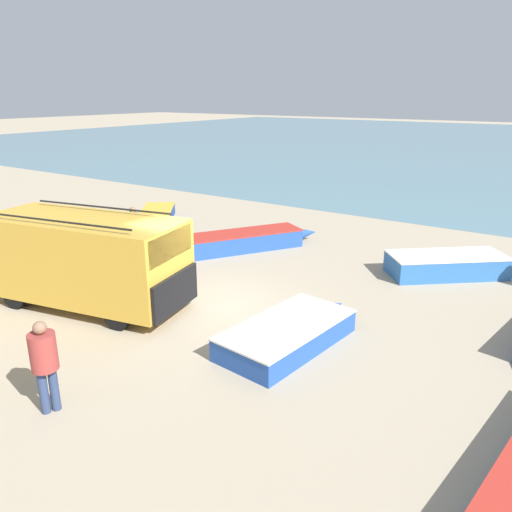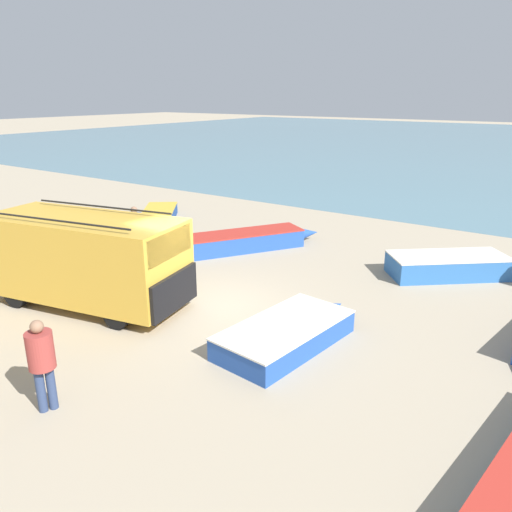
{
  "view_description": "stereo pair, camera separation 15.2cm",
  "coord_description": "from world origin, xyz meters",
  "px_view_note": "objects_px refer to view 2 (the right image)",
  "views": [
    {
      "loc": [
        8.02,
        -9.21,
        5.42
      ],
      "look_at": [
        0.46,
        1.94,
        1.0
      ],
      "focal_mm": 35.0,
      "sensor_mm": 36.0,
      "label": 1
    },
    {
      "loc": [
        8.15,
        -9.13,
        5.42
      ],
      "look_at": [
        0.46,
        1.94,
        1.0
      ],
      "focal_mm": 35.0,
      "sensor_mm": 36.0,
      "label": 2
    }
  ],
  "objects_px": {
    "fishing_rowboat_1": "(1,250)",
    "fishing_rowboat_4": "(288,333)",
    "fisherman_3": "(135,227)",
    "fishing_rowboat_0": "(453,265)",
    "parked_van": "(87,257)",
    "fishing_rowboat_3": "(250,240)",
    "fishing_rowboat_5": "(159,216)",
    "fisherman_1": "(41,357)"
  },
  "relations": [
    {
      "from": "parked_van",
      "to": "fishing_rowboat_0",
      "type": "distance_m",
      "value": 10.8
    },
    {
      "from": "fishing_rowboat_1",
      "to": "fishing_rowboat_3",
      "type": "height_order",
      "value": "fishing_rowboat_3"
    },
    {
      "from": "fishing_rowboat_3",
      "to": "fishing_rowboat_5",
      "type": "height_order",
      "value": "fishing_rowboat_3"
    },
    {
      "from": "fishing_rowboat_0",
      "to": "fishing_rowboat_5",
      "type": "relative_size",
      "value": 1.05
    },
    {
      "from": "fishing_rowboat_3",
      "to": "fisherman_3",
      "type": "distance_m",
      "value": 4.07
    },
    {
      "from": "parked_van",
      "to": "fishing_rowboat_4",
      "type": "distance_m",
      "value": 5.74
    },
    {
      "from": "parked_van",
      "to": "fishing_rowboat_3",
      "type": "distance_m",
      "value": 6.61
    },
    {
      "from": "fishing_rowboat_3",
      "to": "fishing_rowboat_1",
      "type": "bearing_deg",
      "value": 163.54
    },
    {
      "from": "parked_van",
      "to": "fishing_rowboat_5",
      "type": "xyz_separation_m",
      "value": [
        -4.97,
        7.43,
        -1.05
      ]
    },
    {
      "from": "fishing_rowboat_4",
      "to": "fishing_rowboat_5",
      "type": "bearing_deg",
      "value": 65.28
    },
    {
      "from": "fisherman_1",
      "to": "fisherman_3",
      "type": "bearing_deg",
      "value": 151.21
    },
    {
      "from": "fishing_rowboat_3",
      "to": "fishing_rowboat_4",
      "type": "xyz_separation_m",
      "value": [
        4.94,
        -5.42,
        -0.05
      ]
    },
    {
      "from": "fishing_rowboat_1",
      "to": "fishing_rowboat_0",
      "type": "bearing_deg",
      "value": 170.99
    },
    {
      "from": "fishing_rowboat_1",
      "to": "fishing_rowboat_5",
      "type": "relative_size",
      "value": 1.11
    },
    {
      "from": "fishing_rowboat_0",
      "to": "fishing_rowboat_5",
      "type": "xyz_separation_m",
      "value": [
        -12.4,
        -0.35,
        -0.08
      ]
    },
    {
      "from": "fisherman_3",
      "to": "fishing_rowboat_0",
      "type": "bearing_deg",
      "value": -32.84
    },
    {
      "from": "parked_van",
      "to": "fishing_rowboat_1",
      "type": "xyz_separation_m",
      "value": [
        -5.78,
        0.74,
        -1.03
      ]
    },
    {
      "from": "fishing_rowboat_4",
      "to": "fisherman_3",
      "type": "relative_size",
      "value": 2.32
    },
    {
      "from": "fishing_rowboat_3",
      "to": "fisherman_3",
      "type": "bearing_deg",
      "value": 169.53
    },
    {
      "from": "fishing_rowboat_3",
      "to": "fisherman_1",
      "type": "xyz_separation_m",
      "value": [
        2.69,
        -10.0,
        0.73
      ]
    },
    {
      "from": "fishing_rowboat_3",
      "to": "fishing_rowboat_0",
      "type": "bearing_deg",
      "value": -48.08
    },
    {
      "from": "fishing_rowboat_1",
      "to": "fishing_rowboat_5",
      "type": "height_order",
      "value": "fishing_rowboat_1"
    },
    {
      "from": "parked_van",
      "to": "fishing_rowboat_1",
      "type": "height_order",
      "value": "parked_van"
    },
    {
      "from": "fishing_rowboat_1",
      "to": "fisherman_1",
      "type": "distance_m",
      "value": 10.04
    },
    {
      "from": "fishing_rowboat_0",
      "to": "fishing_rowboat_1",
      "type": "distance_m",
      "value": 14.97
    },
    {
      "from": "parked_van",
      "to": "fishing_rowboat_3",
      "type": "bearing_deg",
      "value": 72.99
    },
    {
      "from": "fishing_rowboat_1",
      "to": "fishing_rowboat_3",
      "type": "bearing_deg",
      "value": -174.93
    },
    {
      "from": "parked_van",
      "to": "fishing_rowboat_0",
      "type": "xyz_separation_m",
      "value": [
        7.43,
        7.78,
        -0.97
      ]
    },
    {
      "from": "fisherman_3",
      "to": "fisherman_1",
      "type": "bearing_deg",
      "value": -109.54
    },
    {
      "from": "fisherman_1",
      "to": "fisherman_3",
      "type": "height_order",
      "value": "fisherman_3"
    },
    {
      "from": "fishing_rowboat_1",
      "to": "fisherman_3",
      "type": "distance_m",
      "value": 4.71
    },
    {
      "from": "parked_van",
      "to": "fishing_rowboat_4",
      "type": "xyz_separation_m",
      "value": [
        5.54,
        1.09,
        -1.04
      ]
    },
    {
      "from": "fishing_rowboat_1",
      "to": "fishing_rowboat_4",
      "type": "height_order",
      "value": "fishing_rowboat_1"
    },
    {
      "from": "fishing_rowboat_1",
      "to": "fishing_rowboat_4",
      "type": "distance_m",
      "value": 11.33
    },
    {
      "from": "parked_van",
      "to": "fishing_rowboat_1",
      "type": "distance_m",
      "value": 5.91
    },
    {
      "from": "fishing_rowboat_4",
      "to": "fishing_rowboat_5",
      "type": "height_order",
      "value": "fishing_rowboat_4"
    },
    {
      "from": "fishing_rowboat_4",
      "to": "fisherman_3",
      "type": "distance_m",
      "value": 8.03
    },
    {
      "from": "fishing_rowboat_3",
      "to": "fishing_rowboat_4",
      "type": "relative_size",
      "value": 1.21
    },
    {
      "from": "fishing_rowboat_4",
      "to": "fisherman_1",
      "type": "distance_m",
      "value": 5.15
    },
    {
      "from": "fishing_rowboat_4",
      "to": "fishing_rowboat_1",
      "type": "bearing_deg",
      "value": 98.18
    },
    {
      "from": "fishing_rowboat_1",
      "to": "fishing_rowboat_5",
      "type": "distance_m",
      "value": 6.75
    },
    {
      "from": "fishing_rowboat_5",
      "to": "fisherman_1",
      "type": "distance_m",
      "value": 13.72
    }
  ]
}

